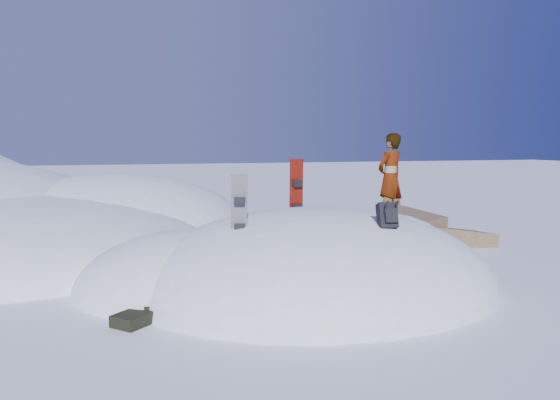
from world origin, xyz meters
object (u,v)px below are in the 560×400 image
object	(u,v)px
snowboard_dark	(239,217)
person	(390,177)
snowboard_red	(296,198)
backpack	(388,216)

from	to	relation	value
snowboard_dark	person	xyz separation A→B (m)	(3.64, 1.40, 0.51)
snowboard_red	snowboard_dark	world-z (taller)	snowboard_red
snowboard_dark	backpack	size ratio (longest dim) A/B	2.87
snowboard_dark	backpack	world-z (taller)	snowboard_dark
snowboard_red	person	distance (m)	2.16
person	snowboard_dark	bearing A→B (deg)	-1.99
backpack	person	xyz separation A→B (m)	(1.22, 2.14, 0.50)
backpack	snowboard_red	bearing A→B (deg)	122.09
snowboard_red	snowboard_dark	size ratio (longest dim) A/B	1.08
snowboard_dark	backpack	bearing A→B (deg)	5.01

